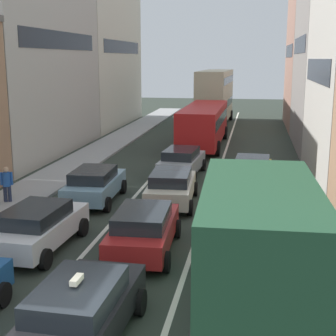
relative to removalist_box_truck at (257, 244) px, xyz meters
The scene contains 16 objects.
sidewalk_left 20.23m from the removalist_box_truck, 121.09° to the left, with size 2.60×64.00×0.14m, color #9D9D9D.
lane_stripe_left 18.18m from the removalist_box_truck, 107.38° to the left, with size 0.16×60.00×0.01m, color silver.
lane_stripe_right 17.48m from the removalist_box_truck, 96.62° to the left, with size 0.16×60.00×0.01m, color silver.
building_row_left 26.87m from the removalist_box_truck, 126.25° to the left, with size 7.20×43.90×13.49m.
removalist_box_truck is the anchor object (origin of this frame).
taxi_centre_lane_front 4.22m from the removalist_box_truck, 156.52° to the right, with size 2.16×4.35×1.66m.
sedan_centre_lane_second 5.30m from the removalist_box_truck, 133.21° to the left, with size 2.22×4.38×1.49m.
wagon_left_lane_second 7.88m from the removalist_box_truck, 153.87° to the left, with size 2.22×4.38×1.49m.
hatchback_centre_lane_third 9.96m from the removalist_box_truck, 111.07° to the left, with size 2.25×4.39×1.49m.
sedan_left_lane_third 11.48m from the removalist_box_truck, 127.32° to the left, with size 2.20×4.37×1.49m.
coupe_centre_lane_fourth 15.15m from the removalist_box_truck, 104.94° to the left, with size 2.29×4.41×1.49m.
sedan_right_lane_behind_truck 7.16m from the removalist_box_truck, 92.24° to the left, with size 2.19×4.37×1.49m.
wagon_right_lane_far 12.79m from the removalist_box_truck, 90.79° to the left, with size 2.19×4.36×1.49m.
bus_mid_queue_primary 23.83m from the removalist_box_truck, 98.78° to the left, with size 2.88×10.53×2.90m.
bus_far_queue_secondary 36.18m from the removalist_box_truck, 96.16° to the left, with size 3.03×10.57×5.06m.
pedestrian_far_sidewalk 13.22m from the removalist_box_truck, 142.63° to the left, with size 0.52×0.34×1.66m.
Camera 1 is at (3.53, -8.15, 6.15)m, focal length 52.79 mm.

